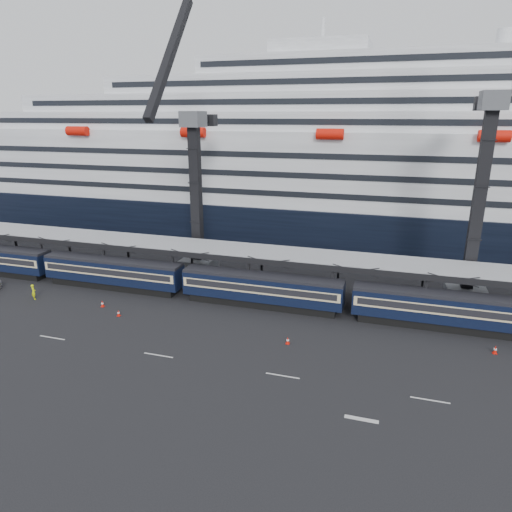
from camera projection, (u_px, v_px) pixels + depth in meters
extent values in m
plane|color=black|center=(314.00, 357.00, 42.51)|extent=(260.00, 260.00, 0.00)
cube|color=beige|center=(52.00, 338.00, 46.11)|extent=(3.00, 0.15, 0.02)
cube|color=beige|center=(158.00, 355.00, 42.76)|extent=(3.00, 0.15, 0.02)
cube|color=beige|center=(283.00, 376.00, 39.41)|extent=(3.00, 0.15, 0.02)
cube|color=beige|center=(430.00, 400.00, 36.06)|extent=(3.00, 0.15, 0.02)
cube|color=beige|center=(361.00, 419.00, 33.80)|extent=(2.50, 0.40, 0.02)
cube|color=black|center=(114.00, 284.00, 59.32)|extent=(17.48, 2.40, 0.90)
cube|color=black|center=(113.00, 271.00, 58.78)|extent=(19.00, 2.80, 2.70)
cube|color=beige|center=(113.00, 269.00, 58.69)|extent=(18.62, 2.92, 1.05)
cube|color=black|center=(113.00, 269.00, 58.68)|extent=(17.86, 2.98, 0.70)
cube|color=black|center=(112.00, 260.00, 58.34)|extent=(19.00, 2.50, 0.35)
cube|color=black|center=(262.00, 302.00, 53.73)|extent=(17.48, 2.40, 0.90)
cube|color=black|center=(262.00, 288.00, 53.20)|extent=(19.00, 2.80, 2.70)
cube|color=beige|center=(262.00, 285.00, 53.11)|extent=(18.62, 2.92, 1.05)
cube|color=black|center=(262.00, 285.00, 53.09)|extent=(17.86, 2.98, 0.70)
cube|color=black|center=(262.00, 276.00, 52.75)|extent=(19.00, 2.50, 0.35)
cube|color=black|center=(443.00, 324.00, 48.15)|extent=(17.48, 2.40, 0.90)
cube|color=black|center=(445.00, 308.00, 47.61)|extent=(19.00, 2.80, 2.70)
cube|color=beige|center=(446.00, 306.00, 47.52)|extent=(18.62, 2.92, 1.05)
cube|color=black|center=(446.00, 305.00, 47.51)|extent=(17.86, 2.98, 0.70)
cube|color=black|center=(447.00, 295.00, 47.16)|extent=(19.00, 2.50, 0.35)
cube|color=gray|center=(336.00, 258.00, 53.67)|extent=(130.00, 6.00, 0.25)
cube|color=black|center=(333.00, 269.00, 51.02)|extent=(130.00, 0.25, 0.70)
cube|color=black|center=(340.00, 254.00, 56.50)|extent=(130.00, 0.25, 0.70)
cube|color=black|center=(16.00, 241.00, 71.00)|extent=(0.25, 0.25, 5.40)
cube|color=black|center=(43.00, 257.00, 63.10)|extent=(0.25, 0.25, 5.40)
cube|color=black|center=(70.00, 246.00, 68.21)|extent=(0.25, 0.25, 5.40)
cube|color=black|center=(105.00, 264.00, 60.30)|extent=(0.25, 0.25, 5.40)
cube|color=black|center=(128.00, 252.00, 65.41)|extent=(0.25, 0.25, 5.40)
cube|color=black|center=(173.00, 271.00, 57.51)|extent=(0.25, 0.25, 5.40)
cube|color=black|center=(192.00, 258.00, 62.62)|extent=(0.25, 0.25, 5.40)
cube|color=black|center=(249.00, 279.00, 54.72)|extent=(0.25, 0.25, 5.40)
cube|color=black|center=(262.00, 265.00, 59.83)|extent=(0.25, 0.25, 5.40)
cube|color=black|center=(332.00, 288.00, 51.92)|extent=(0.25, 0.25, 5.40)
cube|color=black|center=(338.00, 272.00, 57.03)|extent=(0.25, 0.25, 5.40)
cube|color=black|center=(425.00, 298.00, 49.13)|extent=(0.25, 0.25, 5.40)
cube|color=black|center=(423.00, 280.00, 54.24)|extent=(0.25, 0.25, 5.40)
cube|color=black|center=(359.00, 218.00, 83.45)|extent=(200.00, 28.00, 7.00)
cube|color=silver|center=(362.00, 165.00, 80.61)|extent=(190.00, 26.88, 12.00)
cube|color=silver|center=(365.00, 121.00, 78.38)|extent=(160.00, 24.64, 3.00)
cube|color=black|center=(359.00, 122.00, 67.09)|extent=(153.60, 0.12, 0.90)
cube|color=silver|center=(367.00, 102.00, 77.48)|extent=(124.00, 21.84, 3.00)
cube|color=black|center=(362.00, 101.00, 67.47)|extent=(119.04, 0.12, 0.90)
cube|color=silver|center=(368.00, 84.00, 76.59)|extent=(90.00, 19.04, 3.00)
cube|color=black|center=(364.00, 80.00, 67.85)|extent=(86.40, 0.12, 0.90)
cube|color=silver|center=(369.00, 64.00, 75.69)|extent=(56.00, 16.24, 3.00)
cube|color=black|center=(366.00, 59.00, 68.24)|extent=(53.76, 0.12, 0.90)
cube|color=silver|center=(322.00, 50.00, 77.18)|extent=(16.00, 12.00, 2.50)
cylinder|color=silver|center=(506.00, 39.00, 69.21)|extent=(2.80, 2.80, 3.00)
cylinder|color=red|center=(78.00, 131.00, 79.48)|extent=(4.00, 1.60, 1.60)
cylinder|color=red|center=(193.00, 132.00, 73.33)|extent=(4.00, 1.60, 1.60)
cylinder|color=red|center=(330.00, 134.00, 67.19)|extent=(4.00, 1.60, 1.60)
cylinder|color=red|center=(494.00, 136.00, 61.04)|extent=(4.00, 1.60, 1.60)
cube|color=#515559|center=(199.00, 265.00, 65.14)|extent=(4.50, 4.50, 2.00)
cube|color=black|center=(196.00, 196.00, 62.15)|extent=(1.30, 1.30, 18.00)
cube|color=#515559|center=(193.00, 119.00, 59.17)|extent=(2.60, 3.20, 2.00)
cube|color=black|center=(169.00, 56.00, 51.84)|extent=(0.90, 12.26, 14.37)
cube|color=black|center=(201.00, 119.00, 61.47)|extent=(0.90, 5.04, 0.90)
cube|color=black|center=(208.00, 120.00, 63.83)|extent=(2.20, 1.60, 1.60)
cube|color=#515559|center=(465.00, 295.00, 54.45)|extent=(4.50, 4.50, 2.00)
cube|color=black|center=(478.00, 204.00, 51.17)|extent=(1.30, 1.30, 20.00)
cube|color=#515559|center=(494.00, 100.00, 47.89)|extent=(2.60, 3.20, 2.00)
cube|color=black|center=(489.00, 101.00, 50.44)|extent=(0.90, 5.60, 0.90)
cube|color=black|center=(485.00, 104.00, 53.06)|extent=(2.20, 1.60, 1.60)
imported|color=#E0F20C|center=(34.00, 292.00, 55.46)|extent=(0.83, 0.79, 1.91)
cube|color=red|center=(119.00, 316.00, 51.09)|extent=(0.36, 0.36, 0.04)
cone|color=red|center=(119.00, 313.00, 50.98)|extent=(0.30, 0.30, 0.68)
cylinder|color=white|center=(119.00, 313.00, 50.98)|extent=(0.26, 0.26, 0.11)
cube|color=red|center=(103.00, 306.00, 53.55)|extent=(0.40, 0.40, 0.04)
cone|color=red|center=(102.00, 303.00, 53.43)|extent=(0.34, 0.34, 0.76)
cylinder|color=white|center=(102.00, 303.00, 53.43)|extent=(0.28, 0.28, 0.13)
cube|color=red|center=(288.00, 344.00, 44.91)|extent=(0.38, 0.38, 0.04)
cone|color=red|center=(288.00, 340.00, 44.80)|extent=(0.32, 0.32, 0.72)
cylinder|color=white|center=(288.00, 340.00, 44.80)|extent=(0.27, 0.27, 0.12)
cube|color=red|center=(495.00, 353.00, 43.11)|extent=(0.41, 0.41, 0.04)
cone|color=red|center=(495.00, 349.00, 42.99)|extent=(0.35, 0.35, 0.78)
cylinder|color=white|center=(495.00, 349.00, 42.99)|extent=(0.29, 0.29, 0.13)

